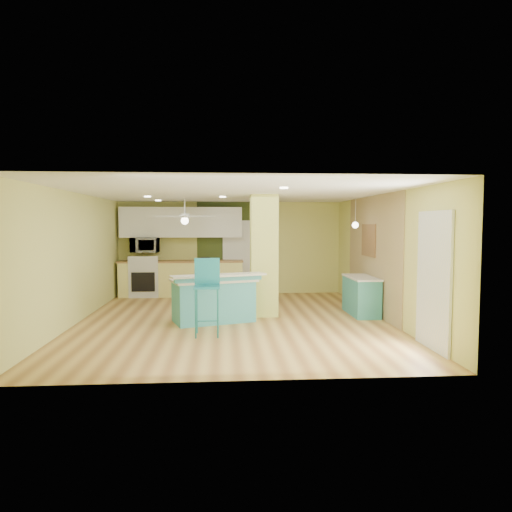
% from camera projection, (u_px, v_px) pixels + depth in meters
% --- Properties ---
extents(floor, '(6.00, 7.00, 0.01)m').
position_uv_depth(floor, '(233.00, 321.00, 9.01)').
color(floor, olive).
rests_on(floor, ground).
extents(ceiling, '(6.00, 7.00, 0.01)m').
position_uv_depth(ceiling, '(233.00, 193.00, 8.84)').
color(ceiling, white).
rests_on(ceiling, wall_back).
extents(wall_back, '(6.00, 0.01, 2.50)m').
position_uv_depth(wall_back, '(230.00, 248.00, 12.41)').
color(wall_back, '#CBCB6D').
rests_on(wall_back, floor).
extents(wall_front, '(6.00, 0.01, 2.50)m').
position_uv_depth(wall_front, '(239.00, 279.00, 5.44)').
color(wall_front, '#CBCB6D').
rests_on(wall_front, floor).
extents(wall_left, '(0.01, 7.00, 2.50)m').
position_uv_depth(wall_left, '(76.00, 258.00, 8.71)').
color(wall_left, '#CBCB6D').
rests_on(wall_left, floor).
extents(wall_right, '(0.01, 7.00, 2.50)m').
position_uv_depth(wall_right, '(383.00, 257.00, 9.14)').
color(wall_right, '#CBCB6D').
rests_on(wall_right, floor).
extents(wood_panel, '(0.02, 3.40, 2.50)m').
position_uv_depth(wood_panel, '(372.00, 255.00, 9.73)').
color(wood_panel, '#8F7851').
rests_on(wood_panel, floor).
extents(olive_accent, '(2.20, 0.02, 2.50)m').
position_uv_depth(olive_accent, '(238.00, 248.00, 12.41)').
color(olive_accent, '#38461C').
rests_on(olive_accent, floor).
extents(interior_door, '(0.82, 0.05, 2.00)m').
position_uv_depth(interior_door, '(238.00, 257.00, 12.40)').
color(interior_door, silver).
rests_on(interior_door, floor).
extents(french_door, '(0.04, 1.08, 2.10)m').
position_uv_depth(french_door, '(433.00, 281.00, 6.86)').
color(french_door, silver).
rests_on(french_door, floor).
extents(column, '(0.55, 0.55, 2.50)m').
position_uv_depth(column, '(264.00, 255.00, 9.47)').
color(column, '#BCC25A').
rests_on(column, floor).
extents(kitchen_run, '(3.25, 0.63, 0.94)m').
position_uv_depth(kitchen_run, '(182.00, 278.00, 12.07)').
color(kitchen_run, '#EFE87D').
rests_on(kitchen_run, floor).
extents(stove, '(0.76, 0.66, 1.08)m').
position_uv_depth(stove, '(145.00, 279.00, 12.00)').
color(stove, silver).
rests_on(stove, floor).
extents(upper_cabinets, '(3.20, 0.34, 0.80)m').
position_uv_depth(upper_cabinets, '(181.00, 222.00, 12.09)').
color(upper_cabinets, white).
rests_on(upper_cabinets, wall_back).
extents(microwave, '(0.70, 0.48, 0.39)m').
position_uv_depth(microwave, '(145.00, 245.00, 11.94)').
color(microwave, silver).
rests_on(microwave, wall_back).
extents(ceiling_fan, '(1.41, 1.41, 0.61)m').
position_uv_depth(ceiling_fan, '(185.00, 217.00, 10.78)').
color(ceiling_fan, white).
rests_on(ceiling_fan, ceiling).
extents(pendant_lamp, '(0.14, 0.14, 0.69)m').
position_uv_depth(pendant_lamp, '(355.00, 225.00, 9.81)').
color(pendant_lamp, silver).
rests_on(pendant_lamp, ceiling).
extents(wall_decor, '(0.03, 0.90, 0.70)m').
position_uv_depth(wall_decor, '(369.00, 240.00, 9.91)').
color(wall_decor, brown).
rests_on(wall_decor, wood_panel).
extents(peninsula, '(1.90, 1.43, 0.96)m').
position_uv_depth(peninsula, '(214.00, 299.00, 8.87)').
color(peninsula, teal).
rests_on(peninsula, floor).
extents(bar_stool, '(0.44, 0.44, 1.31)m').
position_uv_depth(bar_stool, '(207.00, 284.00, 7.80)').
color(bar_stool, '#1B707C').
rests_on(bar_stool, floor).
extents(side_counter, '(0.53, 1.24, 0.80)m').
position_uv_depth(side_counter, '(361.00, 295.00, 9.59)').
color(side_counter, teal).
rests_on(side_counter, floor).
extents(fruit_bowl, '(0.38, 0.38, 0.08)m').
position_uv_depth(fruit_bowl, '(204.00, 259.00, 12.01)').
color(fruit_bowl, '#342315').
rests_on(fruit_bowl, kitchen_run).
extents(canister, '(0.15, 0.15, 0.19)m').
position_uv_depth(canister, '(203.00, 274.00, 8.88)').
color(canister, yellow).
rests_on(canister, peninsula).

